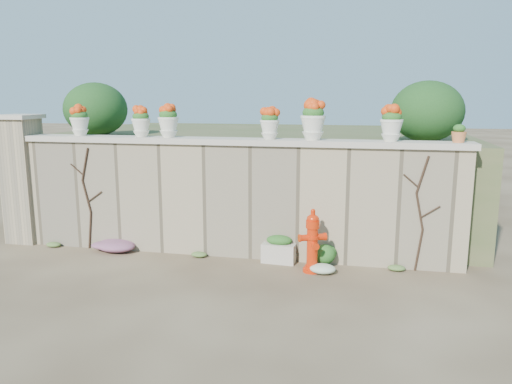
% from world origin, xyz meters
% --- Properties ---
extents(ground, '(80.00, 80.00, 0.00)m').
position_xyz_m(ground, '(0.00, 0.00, 0.00)').
color(ground, '#483724').
rests_on(ground, ground).
extents(stone_wall, '(8.00, 0.40, 2.00)m').
position_xyz_m(stone_wall, '(0.00, 1.80, 1.00)').
color(stone_wall, '#978565').
rests_on(stone_wall, ground).
extents(wall_cap, '(8.10, 0.52, 0.10)m').
position_xyz_m(wall_cap, '(0.00, 1.80, 2.05)').
color(wall_cap, beige).
rests_on(wall_cap, stone_wall).
extents(gate_pillar, '(0.72, 0.72, 2.48)m').
position_xyz_m(gate_pillar, '(-4.15, 1.80, 1.26)').
color(gate_pillar, '#978565').
rests_on(gate_pillar, ground).
extents(raised_fill, '(9.00, 6.00, 2.00)m').
position_xyz_m(raised_fill, '(0.00, 5.00, 1.00)').
color(raised_fill, '#384C23').
rests_on(raised_fill, ground).
extents(back_shrub_left, '(1.30, 1.30, 1.10)m').
position_xyz_m(back_shrub_left, '(-3.20, 3.00, 2.55)').
color(back_shrub_left, '#143814').
rests_on(back_shrub_left, raised_fill).
extents(back_shrub_right, '(1.30, 1.30, 1.10)m').
position_xyz_m(back_shrub_right, '(3.40, 3.00, 2.55)').
color(back_shrub_right, '#143814').
rests_on(back_shrub_right, raised_fill).
extents(vine_left, '(0.60, 0.04, 1.91)m').
position_xyz_m(vine_left, '(-2.67, 1.58, 0.99)').
color(vine_left, black).
rests_on(vine_left, ground).
extents(vine_right, '(0.60, 0.04, 1.91)m').
position_xyz_m(vine_right, '(3.23, 1.58, 0.99)').
color(vine_right, black).
rests_on(vine_right, ground).
extents(fire_hydrant, '(0.45, 0.32, 1.04)m').
position_xyz_m(fire_hydrant, '(1.54, 1.18, 0.53)').
color(fire_hydrant, red).
rests_on(fire_hydrant, ground).
extents(planter_box, '(0.59, 0.37, 0.48)m').
position_xyz_m(planter_box, '(0.94, 1.55, 0.22)').
color(planter_box, beige).
rests_on(planter_box, ground).
extents(green_shrub, '(0.53, 0.47, 0.50)m').
position_xyz_m(green_shrub, '(1.69, 1.47, 0.25)').
color(green_shrub, '#1E5119').
rests_on(green_shrub, ground).
extents(magenta_clump, '(0.98, 0.65, 0.26)m').
position_xyz_m(magenta_clump, '(-2.19, 1.52, 0.13)').
color(magenta_clump, '#AE2295').
rests_on(magenta_clump, ground).
extents(white_flowers, '(0.53, 0.42, 0.19)m').
position_xyz_m(white_flowers, '(1.62, 1.07, 0.10)').
color(white_flowers, white).
rests_on(white_flowers, ground).
extents(urn_pot_0, '(0.35, 0.35, 0.54)m').
position_xyz_m(urn_pot_0, '(-2.86, 1.80, 2.37)').
color(urn_pot_0, silver).
rests_on(urn_pot_0, wall_cap).
extents(urn_pot_1, '(0.34, 0.34, 0.53)m').
position_xyz_m(urn_pot_1, '(-1.64, 1.80, 2.36)').
color(urn_pot_1, silver).
rests_on(urn_pot_1, wall_cap).
extents(urn_pot_2, '(0.37, 0.37, 0.58)m').
position_xyz_m(urn_pot_2, '(-1.12, 1.80, 2.39)').
color(urn_pot_2, silver).
rests_on(urn_pot_2, wall_cap).
extents(urn_pot_3, '(0.33, 0.33, 0.52)m').
position_xyz_m(urn_pot_3, '(0.71, 1.80, 2.36)').
color(urn_pot_3, silver).
rests_on(urn_pot_3, wall_cap).
extents(urn_pot_4, '(0.42, 0.42, 0.66)m').
position_xyz_m(urn_pot_4, '(1.45, 1.80, 2.42)').
color(urn_pot_4, silver).
rests_on(urn_pot_4, wall_cap).
extents(urn_pot_5, '(0.37, 0.37, 0.57)m').
position_xyz_m(urn_pot_5, '(2.72, 1.80, 2.38)').
color(urn_pot_5, silver).
rests_on(urn_pot_5, wall_cap).
extents(terracotta_pot, '(0.23, 0.23, 0.28)m').
position_xyz_m(terracotta_pot, '(3.76, 1.80, 2.23)').
color(terracotta_pot, '#C56E3C').
rests_on(terracotta_pot, wall_cap).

